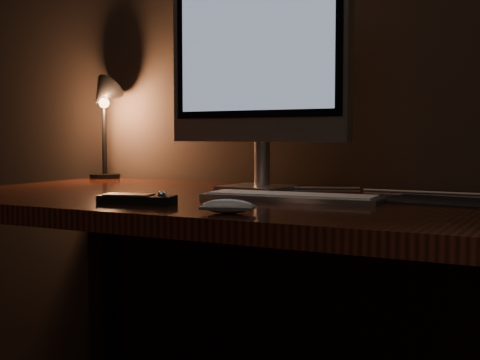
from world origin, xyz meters
The scene contains 9 objects.
desk centered at (0.00, 1.93, 0.62)m, with size 1.60×0.75×0.75m.
monitor centered at (-0.14, 2.06, 1.07)m, with size 0.52×0.17×0.54m.
keyboard centered at (0.06, 1.83, 0.76)m, with size 0.38×0.11×0.01m, color silver.
mousepad centered at (0.35, 1.95, 0.75)m, with size 0.23×0.19×0.00m, color black.
mouse centered at (0.05, 1.56, 0.76)m, with size 0.09×0.05×0.02m, color white.
media_remote centered at (-0.18, 1.61, 0.76)m, with size 0.16×0.09×0.03m.
papers centered at (-0.09, 1.88, 0.75)m, with size 0.11×0.07×0.01m, color white.
desk_lamp centered at (-0.72, 2.16, 0.97)m, with size 0.15×0.16×0.32m.
cable centered at (0.11, 2.10, 0.75)m, with size 0.01×0.01×0.65m, color white.
Camera 1 is at (0.62, 0.53, 0.89)m, focal length 50.00 mm.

